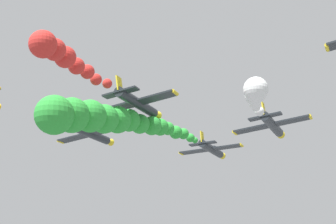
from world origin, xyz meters
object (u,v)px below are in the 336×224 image
(airplane_left_outer, at_px, (138,103))
(airplane_left_inner, at_px, (92,134))
(airplane_right_inner, at_px, (272,125))
(airplane_lead, at_px, (212,149))

(airplane_left_outer, bearing_deg, airplane_left_inner, 137.66)
(airplane_right_inner, distance_m, airplane_left_outer, 17.26)
(airplane_right_inner, relative_size, airplane_left_outer, 1.00)
(airplane_lead, relative_size, airplane_left_inner, 1.00)
(airplane_right_inner, bearing_deg, airplane_lead, 134.96)
(airplane_right_inner, bearing_deg, airplane_left_outer, -135.49)
(airplane_left_inner, relative_size, airplane_left_outer, 1.00)
(airplane_lead, bearing_deg, airplane_left_inner, -136.75)
(airplane_left_inner, xyz_separation_m, airplane_right_inner, (24.30, 1.15, -0.70))
(airplane_left_inner, distance_m, airplane_left_outer, 16.24)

